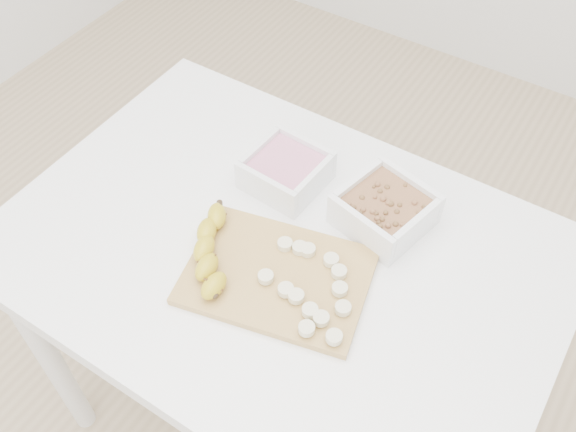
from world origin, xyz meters
The scene contains 7 objects.
ground centered at (0.00, 0.00, 0.00)m, with size 3.50×3.50×0.00m, color #C6AD89.
table centered at (0.00, 0.00, 0.65)m, with size 1.00×0.70×0.75m.
bowl_yogurt centered at (-0.08, 0.14, 0.78)m, with size 0.15×0.15×0.07m.
bowl_granola centered at (0.13, 0.16, 0.79)m, with size 0.18×0.18×0.07m.
cutting_board centered at (0.03, -0.06, 0.76)m, with size 0.31×0.22×0.01m, color tan.
banana centered at (-0.08, -0.09, 0.78)m, with size 0.05×0.20×0.03m, color #B49B1A, non-canonical shape.
banana_slices centered at (0.10, -0.05, 0.77)m, with size 0.19×0.17×0.02m.
Camera 1 is at (0.39, -0.58, 1.67)m, focal length 40.00 mm.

